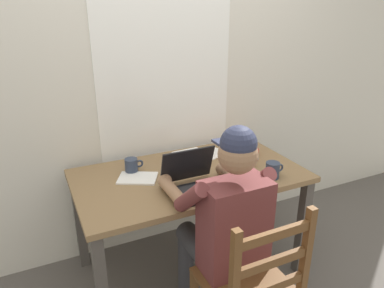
% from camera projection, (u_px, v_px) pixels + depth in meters
% --- Properties ---
extents(ground_plane, '(8.00, 8.00, 0.00)m').
position_uv_depth(ground_plane, '(190.00, 266.00, 2.56)').
color(ground_plane, '#56514C').
extents(back_wall, '(6.00, 0.08, 2.60)m').
position_uv_depth(back_wall, '(160.00, 74.00, 2.49)').
color(back_wall, silver).
rests_on(back_wall, ground).
extents(desk, '(1.44, 0.80, 0.74)m').
position_uv_depth(desk, '(190.00, 186.00, 2.32)').
color(desk, olive).
rests_on(desk, ground).
extents(seated_person, '(0.50, 0.60, 1.24)m').
position_uv_depth(seated_person, '(224.00, 220.00, 1.90)').
color(seated_person, brown).
rests_on(seated_person, ground).
extents(wooden_chair, '(0.42, 0.42, 0.93)m').
position_uv_depth(wooden_chair, '(251.00, 288.00, 1.75)').
color(wooden_chair, brown).
rests_on(wooden_chair, ground).
extents(laptop, '(0.33, 0.30, 0.23)m').
position_uv_depth(laptop, '(194.00, 181.00, 2.07)').
color(laptop, black).
rests_on(laptop, desk).
extents(computer_mouse, '(0.06, 0.10, 0.03)m').
position_uv_depth(computer_mouse, '(236.00, 180.00, 2.17)').
color(computer_mouse, black).
rests_on(computer_mouse, desk).
extents(coffee_mug_white, '(0.12, 0.08, 0.10)m').
position_uv_depth(coffee_mug_white, '(249.00, 161.00, 2.35)').
color(coffee_mug_white, white).
rests_on(coffee_mug_white, desk).
extents(coffee_mug_dark, '(0.12, 0.08, 0.09)m').
position_uv_depth(coffee_mug_dark, '(132.00, 166.00, 2.28)').
color(coffee_mug_dark, '#2D384C').
rests_on(coffee_mug_dark, desk).
extents(coffee_mug_spare, '(0.12, 0.09, 0.10)m').
position_uv_depth(coffee_mug_spare, '(273.00, 170.00, 2.21)').
color(coffee_mug_spare, '#2D384C').
rests_on(coffee_mug_spare, desk).
extents(book_stack_main, '(0.22, 0.18, 0.10)m').
position_uv_depth(book_stack_main, '(187.00, 159.00, 2.39)').
color(book_stack_main, '#BC332D').
rests_on(book_stack_main, desk).
extents(book_stack_side, '(0.17, 0.16, 0.06)m').
position_uv_depth(book_stack_side, '(242.00, 151.00, 2.56)').
color(book_stack_side, '#BC332D').
rests_on(book_stack_side, desk).
extents(paper_pile_near_laptop, '(0.25, 0.21, 0.00)m').
position_uv_depth(paper_pile_near_laptop, '(212.00, 154.00, 2.58)').
color(paper_pile_near_laptop, white).
rests_on(paper_pile_near_laptop, desk).
extents(paper_pile_back_corner, '(0.29, 0.26, 0.01)m').
position_uv_depth(paper_pile_back_corner, '(138.00, 178.00, 2.21)').
color(paper_pile_back_corner, white).
rests_on(paper_pile_back_corner, desk).
extents(landscape_photo_print, '(0.15, 0.12, 0.00)m').
position_uv_depth(landscape_photo_print, '(228.00, 171.00, 2.32)').
color(landscape_photo_print, teal).
rests_on(landscape_photo_print, desk).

